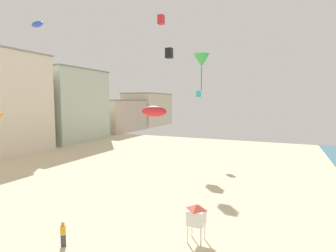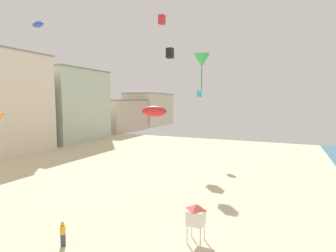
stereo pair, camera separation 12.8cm
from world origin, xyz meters
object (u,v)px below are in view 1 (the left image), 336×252
object	(u,v)px
kite_flyer	(63,233)
kite_red_parafoil	(154,111)
kite_cyan_box	(199,94)
lifeguard_stand	(196,215)
kite_red_box	(161,20)
kite_green_delta	(202,61)
kite_black_box	(169,53)
kite_blue_parafoil	(37,24)

from	to	relation	value
kite_flyer	kite_red_parafoil	world-z (taller)	kite_red_parafoil
kite_red_parafoil	kite_cyan_box	size ratio (longest dim) A/B	2.17
lifeguard_stand	kite_red_box	size ratio (longest dim) A/B	1.68
kite_red_parafoil	kite_cyan_box	distance (m)	23.15
kite_red_box	kite_green_delta	xyz separation A→B (m)	(12.67, -18.34, -10.10)
lifeguard_stand	kite_red_parafoil	distance (m)	8.37
kite_flyer	kite_red_box	world-z (taller)	kite_red_box
lifeguard_stand	kite_red_parafoil	size ratio (longest dim) A/B	1.16
kite_flyer	kite_cyan_box	distance (m)	30.91
kite_flyer	kite_green_delta	bearing A→B (deg)	160.35
lifeguard_stand	kite_green_delta	bearing A→B (deg)	83.23
lifeguard_stand	kite_cyan_box	xyz separation A→B (m)	(-7.79, 25.35, 8.65)
kite_red_box	kite_black_box	xyz separation A→B (m)	(1.43, 0.15, -5.62)
kite_red_parafoil	kite_blue_parafoil	bearing A→B (deg)	172.13
kite_cyan_box	kite_blue_parafoil	world-z (taller)	kite_blue_parafoil
lifeguard_stand	kite_red_box	bearing A→B (deg)	98.16
kite_red_box	kite_blue_parafoil	size ratio (longest dim) A/B	0.94
kite_black_box	kite_cyan_box	xyz separation A→B (m)	(5.32, -0.14, -6.90)
kite_red_box	kite_cyan_box	world-z (taller)	kite_red_box
kite_cyan_box	kite_blue_parafoil	size ratio (longest dim) A/B	0.62
kite_flyer	kite_red_parafoil	size ratio (longest dim) A/B	0.75
lifeguard_stand	kite_flyer	bearing A→B (deg)	-173.74
lifeguard_stand	kite_red_box	world-z (taller)	kite_red_box
lifeguard_stand	kite_blue_parafoil	world-z (taller)	kite_blue_parafoil
kite_red_parafoil	kite_blue_parafoil	xyz separation A→B (m)	(-14.82, 2.05, 8.93)
kite_black_box	kite_flyer	bearing A→B (deg)	-79.47
kite_red_box	kite_cyan_box	size ratio (longest dim) A/B	1.51
kite_cyan_box	kite_green_delta	bearing A→B (deg)	-72.09
kite_blue_parafoil	kite_flyer	bearing A→B (deg)	-36.67
kite_black_box	kite_cyan_box	size ratio (longest dim) A/B	1.67
kite_cyan_box	kite_red_box	bearing A→B (deg)	-179.92
kite_blue_parafoil	kite_green_delta	bearing A→B (deg)	7.89
kite_cyan_box	kite_red_parafoil	bearing A→B (deg)	-81.52
lifeguard_stand	kite_black_box	size ratio (longest dim) A/B	1.51
lifeguard_stand	kite_red_parafoil	xyz separation A→B (m)	(-4.39, 2.54, 6.65)
kite_red_parafoil	kite_black_box	world-z (taller)	kite_black_box
kite_red_box	kite_blue_parafoil	bearing A→B (deg)	-102.71
kite_flyer	lifeguard_stand	bearing A→B (deg)	125.84
kite_cyan_box	kite_blue_parafoil	xyz separation A→B (m)	(-11.42, -20.76, 6.93)
kite_red_parafoil	kite_cyan_box	world-z (taller)	kite_cyan_box
kite_flyer	kite_green_delta	size ratio (longest dim) A/B	0.51
lifeguard_stand	kite_black_box	world-z (taller)	kite_black_box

